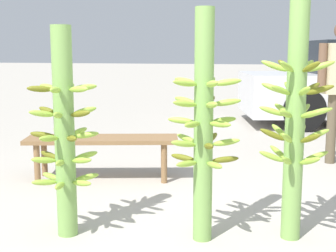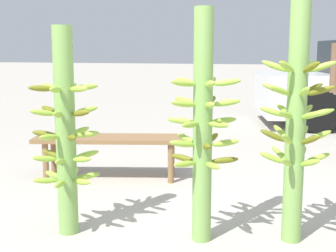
{
  "view_description": "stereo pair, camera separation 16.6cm",
  "coord_description": "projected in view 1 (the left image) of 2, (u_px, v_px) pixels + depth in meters",
  "views": [
    {
      "loc": [
        0.52,
        -2.79,
        1.29
      ],
      "look_at": [
        -0.17,
        0.32,
        0.77
      ],
      "focal_mm": 50.0,
      "sensor_mm": 36.0,
      "label": 1
    },
    {
      "loc": [
        0.68,
        -2.74,
        1.29
      ],
      "look_at": [
        -0.17,
        0.32,
        0.77
      ],
      "focal_mm": 50.0,
      "sensor_mm": 36.0,
      "label": 2
    }
  ],
  "objects": [
    {
      "name": "market_bench",
      "position": [
        102.0,
        143.0,
        4.67
      ],
      "size": [
        1.56,
        0.74,
        0.43
      ],
      "rotation": [
        0.0,
        0.0,
        0.24
      ],
      "color": "olive",
      "rests_on": "ground_plane"
    },
    {
      "name": "banana_stalk_left",
      "position": [
        64.0,
        134.0,
        3.2
      ],
      "size": [
        0.47,
        0.48,
        1.45
      ],
      "color": "#7AA851",
      "rests_on": "ground_plane"
    },
    {
      "name": "banana_stalk_center",
      "position": [
        203.0,
        126.0,
        3.1
      ],
      "size": [
        0.49,
        0.49,
        1.56
      ],
      "color": "#7AA851",
      "rests_on": "ground_plane"
    },
    {
      "name": "banana_stalk_right",
      "position": [
        295.0,
        120.0,
        3.12
      ],
      "size": [
        0.49,
        0.48,
        1.62
      ],
      "color": "#7AA851",
      "rests_on": "ground_plane"
    }
  ]
}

